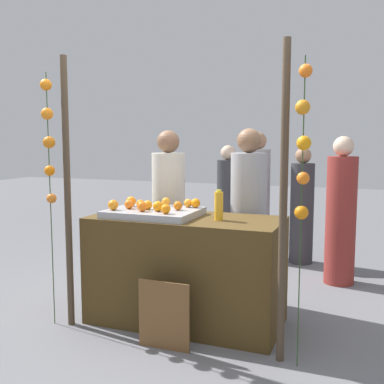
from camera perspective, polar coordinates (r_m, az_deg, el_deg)
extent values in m
plane|color=slate|center=(4.14, -0.78, -15.81)|extent=(24.00, 24.00, 0.00)
cube|color=#4C3819|center=(3.99, -0.79, -9.69)|extent=(1.63, 0.74, 0.92)
cube|color=#9EA0A5|center=(3.95, -4.80, -2.59)|extent=(0.76, 0.59, 0.06)
sphere|color=orange|center=(4.13, -7.61, -1.17)|extent=(0.09, 0.09, 0.09)
sphere|color=orange|center=(3.98, -7.85, -1.53)|extent=(0.08, 0.08, 0.08)
sphere|color=orange|center=(4.14, -3.28, -1.21)|extent=(0.08, 0.08, 0.08)
sphere|color=orange|center=(3.94, -9.82, -1.60)|extent=(0.09, 0.09, 0.09)
sphere|color=orange|center=(4.02, -6.44, -1.48)|extent=(0.07, 0.07, 0.07)
sphere|color=orange|center=(4.04, -0.50, -1.39)|extent=(0.07, 0.07, 0.07)
sphere|color=orange|center=(3.88, -1.77, -1.72)|extent=(0.08, 0.08, 0.08)
sphere|color=orange|center=(3.83, -6.25, -1.80)|extent=(0.08, 0.08, 0.08)
sphere|color=orange|center=(3.69, -3.30, -2.13)|extent=(0.08, 0.08, 0.08)
sphere|color=orange|center=(3.81, -4.26, -1.79)|extent=(0.09, 0.09, 0.09)
sphere|color=orange|center=(4.02, 0.45, -1.39)|extent=(0.08, 0.08, 0.08)
sphere|color=orange|center=(3.93, -5.54, -1.62)|extent=(0.08, 0.08, 0.08)
cylinder|color=gold|center=(3.73, 3.36, -1.77)|extent=(0.07, 0.07, 0.23)
cylinder|color=yellow|center=(3.71, 3.37, 0.14)|extent=(0.04, 0.04, 0.02)
cube|color=brown|center=(3.56, -3.55, -15.24)|extent=(0.41, 0.01, 0.54)
cube|color=black|center=(3.57, -3.45, -15.16)|extent=(0.39, 0.02, 0.51)
cylinder|color=beige|center=(4.66, -2.92, -4.01)|extent=(0.33, 0.33, 1.44)
sphere|color=brown|center=(4.58, -2.98, 6.29)|extent=(0.23, 0.23, 0.23)
cylinder|color=#99999E|center=(4.36, 7.00, -4.74)|extent=(0.34, 0.34, 1.45)
sphere|color=brown|center=(4.27, 7.16, 6.37)|extent=(0.23, 0.23, 0.23)
cylinder|color=#99999E|center=(6.08, 8.10, -1.57)|extent=(0.34, 0.34, 1.45)
sphere|color=#A87A59|center=(6.02, 8.23, 6.35)|extent=(0.23, 0.23, 0.23)
cylinder|color=#333338|center=(5.99, 13.54, -2.63)|extent=(0.30, 0.30, 1.28)
sphere|color=#A87A59|center=(5.92, 13.73, 4.45)|extent=(0.20, 0.20, 0.20)
cylinder|color=#333338|center=(6.36, 4.46, -1.85)|extent=(0.30, 0.30, 1.30)
sphere|color=beige|center=(6.29, 4.52, 4.92)|extent=(0.20, 0.20, 0.20)
cylinder|color=maroon|center=(5.24, 18.06, -3.42)|extent=(0.32, 0.32, 1.40)
sphere|color=beige|center=(5.17, 18.38, 5.44)|extent=(0.22, 0.22, 0.22)
cylinder|color=#473828|center=(3.93, -15.28, -0.24)|extent=(0.06, 0.06, 2.25)
cylinder|color=#473828|center=(3.22, 11.33, -1.61)|extent=(0.06, 0.06, 2.25)
cylinder|color=#2D4C23|center=(4.00, -17.24, -1.16)|extent=(0.01, 0.01, 2.12)
sphere|color=orange|center=(4.00, -17.77, 12.63)|extent=(0.10, 0.10, 0.10)
sphere|color=orange|center=(3.98, -17.64, 9.29)|extent=(0.10, 0.10, 0.10)
sphere|color=orange|center=(3.96, -17.42, 5.93)|extent=(0.10, 0.10, 0.10)
sphere|color=orange|center=(3.96, -17.34, 2.56)|extent=(0.09, 0.09, 0.09)
sphere|color=orange|center=(3.99, -17.12, -0.77)|extent=(0.08, 0.08, 0.08)
cylinder|color=#2D4C23|center=(3.17, 13.46, -3.00)|extent=(0.01, 0.01, 2.12)
sphere|color=orange|center=(3.15, 14.00, 14.48)|extent=(0.09, 0.09, 0.09)
sphere|color=orange|center=(3.12, 13.65, 10.24)|extent=(0.10, 0.10, 0.10)
sphere|color=orange|center=(3.12, 13.79, 5.96)|extent=(0.10, 0.10, 0.10)
sphere|color=orange|center=(3.14, 13.69, 1.69)|extent=(0.09, 0.09, 0.09)
sphere|color=orange|center=(3.17, 13.49, -2.51)|extent=(0.09, 0.09, 0.09)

